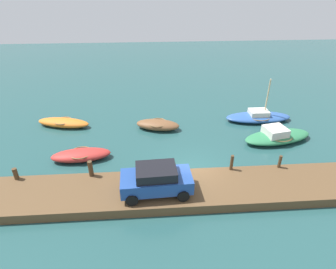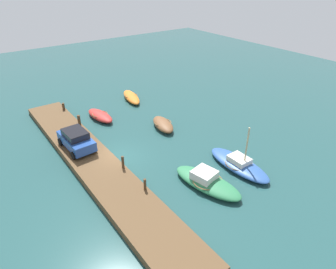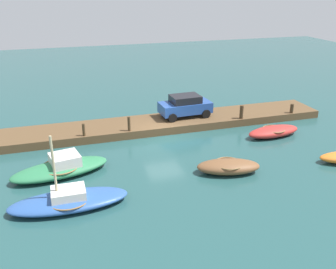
{
  "view_description": "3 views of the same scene",
  "coord_description": "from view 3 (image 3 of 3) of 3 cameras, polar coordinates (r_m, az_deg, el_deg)",
  "views": [
    {
      "loc": [
        -2.58,
        -14.05,
        10.78
      ],
      "look_at": [
        -1.29,
        3.87,
        0.6
      ],
      "focal_mm": 29.4,
      "sensor_mm": 36.0,
      "label": 1
    },
    {
      "loc": [
        18.91,
        -8.71,
        13.66
      ],
      "look_at": [
        1.11,
        4.27,
        1.24
      ],
      "focal_mm": 32.11,
      "sensor_mm": 36.0,
      "label": 2
    },
    {
      "loc": [
        6.92,
        23.14,
        10.02
      ],
      "look_at": [
        0.47,
        2.45,
        1.27
      ],
      "focal_mm": 40.67,
      "sensor_mm": 36.0,
      "label": 3
    }
  ],
  "objects": [
    {
      "name": "mooring_post_mid_east",
      "position": [
        25.87,
        -5.86,
        1.6
      ],
      "size": [
        0.2,
        0.2,
        1.01
      ],
      "primitive_type": "cylinder",
      "color": "#47331E",
      "rests_on": "dock_platform"
    },
    {
      "name": "sailboat_blue",
      "position": [
        18.92,
        -14.63,
        -9.49
      ],
      "size": [
        5.64,
        2.15,
        3.73
      ],
      "rotation": [
        0.0,
        0.0,
        -0.01
      ],
      "color": "#2D569E",
      "rests_on": "ground_plane"
    },
    {
      "name": "motorboat_green",
      "position": [
        21.97,
        -15.74,
        -4.82
      ],
      "size": [
        5.68,
        3.09,
        1.16
      ],
      "rotation": [
        0.0,
        0.0,
        0.2
      ],
      "color": "#2D7A4C",
      "rests_on": "ground_plane"
    },
    {
      "name": "rowboat_brown",
      "position": [
        21.64,
        9.03,
        -4.75
      ],
      "size": [
        3.81,
        2.34,
        0.76
      ],
      "rotation": [
        0.0,
        0.0,
        -0.24
      ],
      "color": "brown",
      "rests_on": "ground_plane"
    },
    {
      "name": "rowboat_red",
      "position": [
        27.36,
        15.54,
        0.46
      ],
      "size": [
        4.08,
        1.85,
        0.7
      ],
      "rotation": [
        0.0,
        0.0,
        0.1
      ],
      "color": "#B72D28",
      "rests_on": "ground_plane"
    },
    {
      "name": "parked_car",
      "position": [
        28.5,
        2.58,
        4.36
      ],
      "size": [
        3.89,
        2.14,
        1.62
      ],
      "rotation": [
        0.0,
        0.0,
        0.05
      ],
      "color": "#234793",
      "rests_on": "dock_platform"
    },
    {
      "name": "mooring_post_mid_west",
      "position": [
        28.63,
        10.96,
        3.34
      ],
      "size": [
        0.27,
        0.27,
        1.01
      ],
      "primitive_type": "cylinder",
      "color": "#47331E",
      "rests_on": "dock_platform"
    },
    {
      "name": "ground_plane",
      "position": [
        26.15,
        -0.61,
        -0.56
      ],
      "size": [
        84.0,
        84.0,
        0.0
      ],
      "primitive_type": "plane",
      "color": "#234C4C"
    },
    {
      "name": "mooring_post_west",
      "position": [
        30.89,
        18.07,
        3.74
      ],
      "size": [
        0.27,
        0.27,
        0.72
      ],
      "primitive_type": "cylinder",
      "color": "#47331E",
      "rests_on": "dock_platform"
    },
    {
      "name": "dock_platform",
      "position": [
        27.89,
        -1.83,
        1.53
      ],
      "size": [
        25.69,
        3.26,
        0.56
      ],
      "primitive_type": "cube",
      "color": "brown",
      "rests_on": "ground_plane"
    },
    {
      "name": "mooring_post_east",
      "position": [
        25.53,
        -12.52,
        0.69
      ],
      "size": [
        0.19,
        0.19,
        0.84
      ],
      "primitive_type": "cylinder",
      "color": "#47331E",
      "rests_on": "dock_platform"
    }
  ]
}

